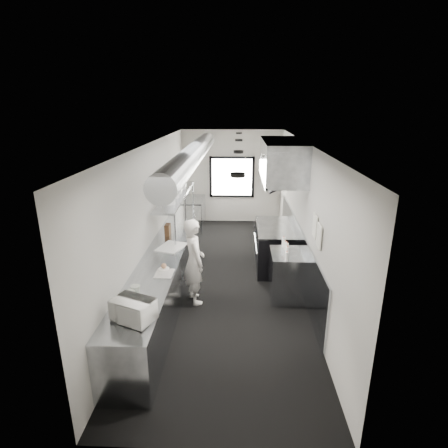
# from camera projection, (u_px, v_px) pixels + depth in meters

# --- Properties ---
(floor) EXTENTS (3.00, 8.00, 0.01)m
(floor) POSITION_uv_depth(u_px,v_px,m) (227.00, 279.00, 7.63)
(floor) COLOR black
(floor) RESTS_ON ground
(ceiling) EXTENTS (3.00, 8.00, 0.01)m
(ceiling) POSITION_uv_depth(u_px,v_px,m) (228.00, 144.00, 6.75)
(ceiling) COLOR #BDB8B4
(ceiling) RESTS_ON wall_back
(wall_back) EXTENTS (3.00, 0.02, 2.80)m
(wall_back) POSITION_uv_depth(u_px,v_px,m) (232.00, 177.00, 10.99)
(wall_back) COLOR #BAB9B1
(wall_back) RESTS_ON floor
(wall_front) EXTENTS (3.00, 0.02, 2.80)m
(wall_front) POSITION_uv_depth(u_px,v_px,m) (214.00, 339.00, 3.40)
(wall_front) COLOR #BAB9B1
(wall_front) RESTS_ON floor
(wall_left) EXTENTS (0.02, 8.00, 2.80)m
(wall_left) POSITION_uv_depth(u_px,v_px,m) (153.00, 214.00, 7.25)
(wall_left) COLOR #BAB9B1
(wall_left) RESTS_ON floor
(wall_right) EXTENTS (0.02, 8.00, 2.80)m
(wall_right) POSITION_uv_depth(u_px,v_px,m) (304.00, 216.00, 7.13)
(wall_right) COLOR #BAB9B1
(wall_right) RESTS_ON floor
(wall_cladding) EXTENTS (0.03, 5.50, 1.10)m
(wall_cladding) POSITION_uv_depth(u_px,v_px,m) (298.00, 250.00, 7.69)
(wall_cladding) COLOR gray
(wall_cladding) RESTS_ON wall_right
(hvac_duct) EXTENTS (0.40, 6.40, 0.40)m
(hvac_duct) POSITION_uv_depth(u_px,v_px,m) (194.00, 154.00, 7.24)
(hvac_duct) COLOR #999EA2
(hvac_duct) RESTS_ON ceiling
(service_window) EXTENTS (1.36, 0.05, 1.25)m
(service_window) POSITION_uv_depth(u_px,v_px,m) (232.00, 177.00, 10.95)
(service_window) COLOR white
(service_window) RESTS_ON wall_back
(exhaust_hood) EXTENTS (0.81, 2.20, 0.88)m
(exhaust_hood) POSITION_uv_depth(u_px,v_px,m) (282.00, 160.00, 7.50)
(exhaust_hood) COLOR gray
(exhaust_hood) RESTS_ON ceiling
(prep_counter) EXTENTS (0.70, 6.00, 0.90)m
(prep_counter) POSITION_uv_depth(u_px,v_px,m) (168.00, 268.00, 7.06)
(prep_counter) COLOR gray
(prep_counter) RESTS_ON floor
(pass_shelf) EXTENTS (0.45, 3.00, 0.68)m
(pass_shelf) POSITION_uv_depth(u_px,v_px,m) (176.00, 196.00, 8.15)
(pass_shelf) COLOR gray
(pass_shelf) RESTS_ON prep_counter
(range) EXTENTS (0.88, 1.60, 0.94)m
(range) POSITION_uv_depth(u_px,v_px,m) (275.00, 246.00, 8.11)
(range) COLOR black
(range) RESTS_ON floor
(bottle_station) EXTENTS (0.65, 0.80, 0.90)m
(bottle_station) POSITION_uv_depth(u_px,v_px,m) (288.00, 275.00, 6.78)
(bottle_station) COLOR gray
(bottle_station) RESTS_ON floor
(far_work_table) EXTENTS (0.70, 1.20, 0.90)m
(far_work_table) POSITION_uv_depth(u_px,v_px,m) (192.00, 214.00, 10.57)
(far_work_table) COLOR gray
(far_work_table) RESTS_ON floor
(notice_sheet_a) EXTENTS (0.02, 0.28, 0.38)m
(notice_sheet_a) POSITION_uv_depth(u_px,v_px,m) (315.00, 226.00, 5.93)
(notice_sheet_a) COLOR silver
(notice_sheet_a) RESTS_ON wall_right
(notice_sheet_b) EXTENTS (0.02, 0.28, 0.38)m
(notice_sheet_b) POSITION_uv_depth(u_px,v_px,m) (319.00, 236.00, 5.62)
(notice_sheet_b) COLOR silver
(notice_sheet_b) RESTS_ON wall_right
(line_cook) EXTENTS (0.59, 0.69, 1.60)m
(line_cook) POSITION_uv_depth(u_px,v_px,m) (194.00, 261.00, 6.55)
(line_cook) COLOR silver
(line_cook) RESTS_ON floor
(microwave) EXTENTS (0.58, 0.52, 0.29)m
(microwave) POSITION_uv_depth(u_px,v_px,m) (133.00, 310.00, 4.54)
(microwave) COLOR white
(microwave) RESTS_ON prep_counter
(deli_tub_a) EXTENTS (0.17, 0.17, 0.11)m
(deli_tub_a) POSITION_uv_depth(u_px,v_px,m) (129.00, 295.00, 5.08)
(deli_tub_a) COLOR #A7B0A2
(deli_tub_a) RESTS_ON prep_counter
(deli_tub_b) EXTENTS (0.17, 0.17, 0.10)m
(deli_tub_b) POSITION_uv_depth(u_px,v_px,m) (136.00, 289.00, 5.25)
(deli_tub_b) COLOR #A7B0A2
(deli_tub_b) RESTS_ON prep_counter
(newspaper) EXTENTS (0.29, 0.36, 0.01)m
(newspaper) POSITION_uv_depth(u_px,v_px,m) (164.00, 273.00, 5.83)
(newspaper) COLOR silver
(newspaper) RESTS_ON prep_counter
(small_plate) EXTENTS (0.22, 0.22, 0.01)m
(small_plate) POSITION_uv_depth(u_px,v_px,m) (164.00, 269.00, 5.99)
(small_plate) COLOR white
(small_plate) RESTS_ON prep_counter
(pastry) EXTENTS (0.09, 0.09, 0.09)m
(pastry) POSITION_uv_depth(u_px,v_px,m) (164.00, 266.00, 5.97)
(pastry) COLOR tan
(pastry) RESTS_ON small_plate
(cutting_board) EXTENTS (0.59, 0.68, 0.02)m
(cutting_board) POSITION_uv_depth(u_px,v_px,m) (171.00, 247.00, 6.90)
(cutting_board) COLOR silver
(cutting_board) RESTS_ON prep_counter
(knife_block) EXTENTS (0.10, 0.22, 0.24)m
(knife_block) POSITION_uv_depth(u_px,v_px,m) (168.00, 230.00, 7.53)
(knife_block) COLOR #4F321B
(knife_block) RESTS_ON prep_counter
(plate_stack_a) EXTENTS (0.31, 0.31, 0.31)m
(plate_stack_a) POSITION_uv_depth(u_px,v_px,m) (169.00, 197.00, 7.31)
(plate_stack_a) COLOR white
(plate_stack_a) RESTS_ON pass_shelf
(plate_stack_b) EXTENTS (0.25, 0.25, 0.31)m
(plate_stack_b) POSITION_uv_depth(u_px,v_px,m) (174.00, 191.00, 7.80)
(plate_stack_b) COLOR white
(plate_stack_b) RESTS_ON pass_shelf
(plate_stack_c) EXTENTS (0.29, 0.29, 0.34)m
(plate_stack_c) POSITION_uv_depth(u_px,v_px,m) (177.00, 186.00, 8.20)
(plate_stack_c) COLOR white
(plate_stack_c) RESTS_ON pass_shelf
(plate_stack_d) EXTENTS (0.30, 0.30, 0.40)m
(plate_stack_d) POSITION_uv_depth(u_px,v_px,m) (181.00, 181.00, 8.63)
(plate_stack_d) COLOR white
(plate_stack_d) RESTS_ON pass_shelf
(squeeze_bottle_a) EXTENTS (0.06, 0.06, 0.16)m
(squeeze_bottle_a) POSITION_uv_depth(u_px,v_px,m) (287.00, 256.00, 6.30)
(squeeze_bottle_a) COLOR silver
(squeeze_bottle_a) RESTS_ON bottle_station
(squeeze_bottle_b) EXTENTS (0.07, 0.07, 0.18)m
(squeeze_bottle_b) POSITION_uv_depth(u_px,v_px,m) (287.00, 252.00, 6.48)
(squeeze_bottle_b) COLOR silver
(squeeze_bottle_b) RESTS_ON bottle_station
(squeeze_bottle_c) EXTENTS (0.06, 0.06, 0.18)m
(squeeze_bottle_c) POSITION_uv_depth(u_px,v_px,m) (287.00, 248.00, 6.65)
(squeeze_bottle_c) COLOR silver
(squeeze_bottle_c) RESTS_ON bottle_station
(squeeze_bottle_d) EXTENTS (0.06, 0.06, 0.16)m
(squeeze_bottle_d) POSITION_uv_depth(u_px,v_px,m) (285.00, 246.00, 6.78)
(squeeze_bottle_d) COLOR silver
(squeeze_bottle_d) RESTS_ON bottle_station
(squeeze_bottle_e) EXTENTS (0.07, 0.07, 0.20)m
(squeeze_bottle_e) POSITION_uv_depth(u_px,v_px,m) (284.00, 242.00, 6.89)
(squeeze_bottle_e) COLOR silver
(squeeze_bottle_e) RESTS_ON bottle_station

